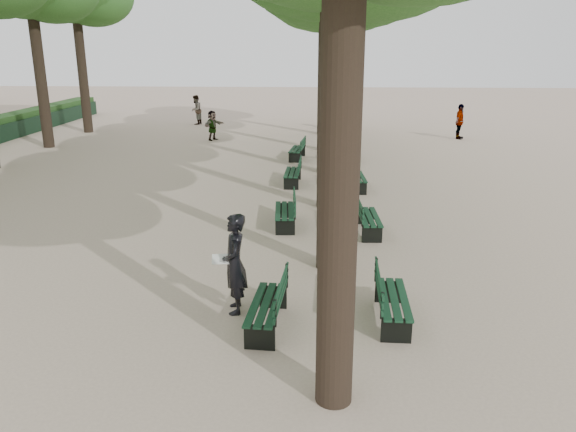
{
  "coord_description": "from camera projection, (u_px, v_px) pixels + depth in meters",
  "views": [
    {
      "loc": [
        1.2,
        -8.92,
        4.85
      ],
      "look_at": [
        0.6,
        3.0,
        1.2
      ],
      "focal_mm": 35.0,
      "sensor_mm": 36.0,
      "label": 1
    }
  ],
  "objects": [
    {
      "name": "bench_left_2",
      "position": [
        292.0,
        177.0,
        20.27
      ],
      "size": [
        0.61,
        1.81,
        0.92
      ],
      "color": "black",
      "rests_on": "ground"
    },
    {
      "name": "man_with_map",
      "position": [
        235.0,
        264.0,
        10.4
      ],
      "size": [
        0.69,
        0.82,
        1.92
      ],
      "color": "black",
      "rests_on": "ground"
    },
    {
      "name": "pedestrian_b",
      "position": [
        340.0,
        115.0,
        33.18
      ],
      "size": [
        1.18,
        0.9,
        1.8
      ],
      "primitive_type": "imported",
      "rotation": [
        0.0,
        0.0,
        3.68
      ],
      "color": "#262628",
      "rests_on": "ground"
    },
    {
      "name": "bench_right_0",
      "position": [
        392.0,
        307.0,
        10.2
      ],
      "size": [
        0.63,
        1.82,
        0.92
      ],
      "color": "black",
      "rests_on": "ground"
    },
    {
      "name": "ground",
      "position": [
        246.0,
        329.0,
        9.99
      ],
      "size": [
        120.0,
        120.0,
        0.0
      ],
      "primitive_type": "plane",
      "color": "#C1A992",
      "rests_on": "ground"
    },
    {
      "name": "pedestrian_e",
      "position": [
        213.0,
        125.0,
        29.58
      ],
      "size": [
        0.98,
        1.41,
        1.56
      ],
      "primitive_type": "imported",
      "rotation": [
        0.0,
        0.0,
        1.06
      ],
      "color": "#262628",
      "rests_on": "ground"
    },
    {
      "name": "pedestrian_c",
      "position": [
        460.0,
        122.0,
        29.9
      ],
      "size": [
        0.85,
        1.13,
        1.86
      ],
      "primitive_type": "imported",
      "rotation": [
        0.0,
        0.0,
        1.07
      ],
      "color": "#262628",
      "rests_on": "ground"
    },
    {
      "name": "bench_right_2",
      "position": [
        357.0,
        182.0,
        19.6
      ],
      "size": [
        0.66,
        1.83,
        0.92
      ],
      "color": "black",
      "rests_on": "ground"
    },
    {
      "name": "pedestrian_a",
      "position": [
        196.0,
        110.0,
        35.44
      ],
      "size": [
        0.52,
        0.94,
        1.83
      ],
      "primitive_type": "imported",
      "rotation": [
        0.0,
        0.0,
        4.53
      ],
      "color": "#262628",
      "rests_on": "ground"
    },
    {
      "name": "bench_left_3",
      "position": [
        297.0,
        153.0,
        24.75
      ],
      "size": [
        0.75,
        1.85,
        0.92
      ],
      "color": "black",
      "rests_on": "ground"
    },
    {
      "name": "bench_right_3",
      "position": [
        348.0,
        153.0,
        24.66
      ],
      "size": [
        0.7,
        1.84,
        0.92
      ],
      "color": "black",
      "rests_on": "ground"
    },
    {
      "name": "bench_left_1",
      "position": [
        285.0,
        217.0,
        15.59
      ],
      "size": [
        0.67,
        1.83,
        0.92
      ],
      "color": "black",
      "rests_on": "ground"
    },
    {
      "name": "bench_right_1",
      "position": [
        368.0,
        223.0,
        15.02
      ],
      "size": [
        0.64,
        1.82,
        0.92
      ],
      "color": "black",
      "rests_on": "ground"
    },
    {
      "name": "bench_left_0",
      "position": [
        267.0,
        313.0,
        9.98
      ],
      "size": [
        0.69,
        1.84,
        0.92
      ],
      "color": "black",
      "rests_on": "ground"
    }
  ]
}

